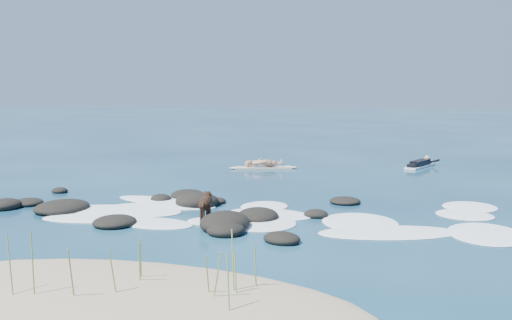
% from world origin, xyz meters
% --- Properties ---
extents(ground, '(160.00, 160.00, 0.00)m').
position_xyz_m(ground, '(0.00, 0.00, 0.00)').
color(ground, '#0A2642').
rests_on(ground, ground).
extents(sand_dune, '(9.00, 4.40, 0.60)m').
position_xyz_m(sand_dune, '(0.00, -8.20, 0.00)').
color(sand_dune, '#9E8966').
rests_on(sand_dune, ground).
extents(dune_grass, '(3.77, 1.68, 1.21)m').
position_xyz_m(dune_grass, '(0.69, -8.08, 0.61)').
color(dune_grass, olive).
rests_on(dune_grass, ground).
extents(reef_rocks, '(10.81, 5.97, 0.56)m').
position_xyz_m(reef_rocks, '(-1.90, -1.61, 0.10)').
color(reef_rocks, black).
rests_on(reef_rocks, ground).
extents(breaking_foam, '(13.07, 6.37, 0.12)m').
position_xyz_m(breaking_foam, '(0.83, -1.21, 0.01)').
color(breaking_foam, white).
rests_on(breaking_foam, ground).
extents(standing_surfer_rig, '(2.93, 1.35, 1.72)m').
position_xyz_m(standing_surfer_rig, '(-1.71, 7.93, 0.68)').
color(standing_surfer_rig, beige).
rests_on(standing_surfer_rig, ground).
extents(paddling_surfer_rig, '(1.55, 2.50, 0.44)m').
position_xyz_m(paddling_surfer_rig, '(4.99, 10.36, 0.15)').
color(paddling_surfer_rig, white).
rests_on(paddling_surfer_rig, ground).
extents(dog, '(0.51, 1.25, 0.80)m').
position_xyz_m(dog, '(-0.59, -2.24, 0.53)').
color(dog, black).
rests_on(dog, ground).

